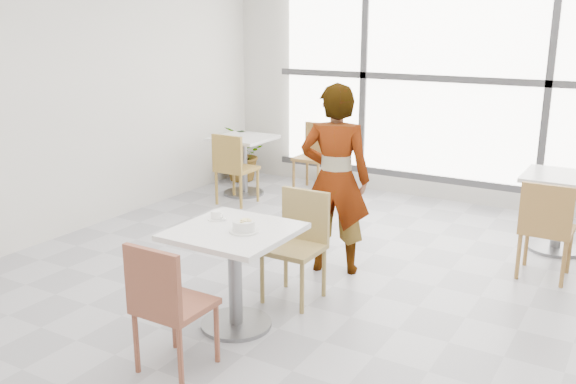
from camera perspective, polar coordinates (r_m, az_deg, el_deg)
The scene contains 16 objects.
floor at distance 4.96m, azimuth 1.81°, elevation -10.40°, with size 7.00×7.00×0.00m, color #9E9EA5.
wall_back at distance 7.75m, azimuth 14.79°, elevation 10.04°, with size 6.00×6.00×0.00m, color silver.
wall_left at distance 6.50m, azimuth -22.12°, elevation 8.49°, with size 7.00×7.00×0.00m, color silver.
window at distance 7.68m, azimuth 14.65°, elevation 10.01°, with size 4.60×0.07×2.52m.
main_table at distance 4.46m, azimuth -4.92°, elevation -6.17°, with size 0.80×0.80×0.75m.
chair_near at distance 3.95m, azimuth -11.14°, elevation -9.73°, with size 0.42×0.42×0.87m.
chair_far at distance 4.94m, azimuth 1.00°, elevation -4.20°, with size 0.42×0.42×0.87m.
oatmeal_bowl at distance 4.31m, azimuth -4.05°, elevation -3.11°, with size 0.21×0.21×0.10m.
coffee_cup at distance 4.59m, azimuth -6.57°, elevation -2.18°, with size 0.16×0.13×0.07m.
person at distance 5.38m, azimuth 4.35°, elevation 1.13°, with size 0.61×0.40×1.67m, color black.
bg_table_left at distance 7.94m, azimuth -4.14°, elevation 3.22°, with size 0.70×0.70×0.75m.
bg_table_right at distance 6.50m, azimuth 23.70°, elevation -0.83°, with size 0.70×0.70×0.75m.
bg_chair_left_near at distance 7.47m, azimuth -5.10°, elevation 2.53°, with size 0.42×0.42×0.87m.
bg_chair_left_far at distance 8.17m, azimuth 2.56°, elevation 3.69°, with size 0.42×0.42×0.87m.
bg_chair_right_near at distance 5.70m, azimuth 22.62°, elevation -2.74°, with size 0.42×0.42×0.87m.
plant_left at distance 8.65m, azimuth -4.09°, elevation 3.58°, with size 0.70×0.61×0.78m, color #618249.
Camera 1 is at (2.15, -3.91, 2.16)m, focal length 38.74 mm.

